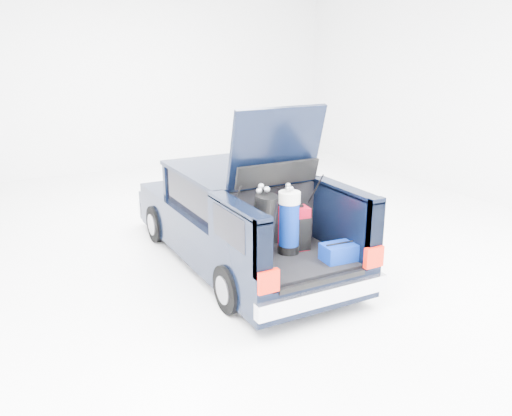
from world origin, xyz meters
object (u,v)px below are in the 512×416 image
red_suitcase (295,229)px  blue_duffel (340,252)px  black_golf_bag (263,229)px  blue_golf_bag (289,222)px  car (237,218)px

red_suitcase → blue_duffel: 0.68m
red_suitcase → black_golf_bag: 0.66m
blue_golf_bag → black_golf_bag: bearing=-172.9°
blue_golf_bag → red_suitcase: bearing=11.9°
red_suitcase → blue_golf_bag: bearing=-146.0°
car → black_golf_bag: car is taller
black_golf_bag → car: bearing=57.6°
red_suitcase → blue_duffel: (0.31, -0.57, -0.18)m
blue_golf_bag → blue_duffel: 0.74m
red_suitcase → blue_duffel: bearing=-52.4°
black_golf_bag → blue_duffel: black_golf_bag is taller
car → blue_duffel: 1.97m
red_suitcase → car: bearing=107.1°
blue_duffel → blue_golf_bag: bearing=133.8°
black_golf_bag → red_suitcase: bearing=3.5°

